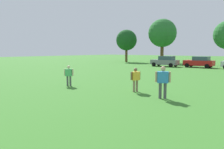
% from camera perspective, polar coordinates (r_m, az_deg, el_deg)
% --- Properties ---
extents(ground_plane, '(160.00, 160.00, 0.00)m').
position_cam_1_polar(ground_plane, '(28.75, 21.41, 0.57)').
color(ground_plane, '#387528').
extents(adult_bystander, '(0.76, 0.54, 1.75)m').
position_cam_1_polar(adult_bystander, '(12.30, 12.84, -1.25)').
color(adult_bystander, '#4C4C51').
rests_on(adult_bystander, ground).
extents(bystander_near_trees, '(0.63, 0.48, 1.49)m').
position_cam_1_polar(bystander_near_trees, '(16.61, -10.96, 0.16)').
color(bystander_near_trees, '#4C4C51').
rests_on(bystander_near_trees, ground).
extents(bystander_midfield, '(0.45, 0.67, 1.51)m').
position_cam_1_polar(bystander_midfield, '(14.06, 6.02, -0.80)').
color(bystander_midfield, '#8C7259').
rests_on(bystander_midfield, ground).
extents(parked_car_gray_0, '(4.30, 2.02, 1.68)m').
position_cam_1_polar(parked_car_gray_0, '(37.01, 13.40, 3.32)').
color(parked_car_gray_0, slate).
rests_on(parked_car_gray_0, ground).
extents(parked_car_red_1, '(4.30, 2.02, 1.68)m').
position_cam_1_polar(parked_car_red_1, '(36.32, 21.38, 3.01)').
color(parked_car_red_1, red).
rests_on(parked_car_red_1, ground).
extents(tree_far_left, '(4.59, 4.59, 7.15)m').
position_cam_1_polar(tree_far_left, '(50.18, 3.70, 8.72)').
color(tree_far_left, brown).
rests_on(tree_far_left, ground).
extents(tree_left, '(5.85, 5.85, 9.11)m').
position_cam_1_polar(tree_left, '(48.54, 12.73, 10.23)').
color(tree_left, brown).
rests_on(tree_left, ground).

